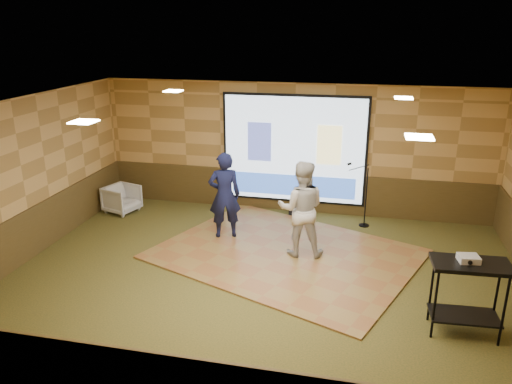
% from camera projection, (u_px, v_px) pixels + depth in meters
% --- Properties ---
extents(ground, '(9.00, 9.00, 0.00)m').
position_uv_depth(ground, '(263.00, 280.00, 8.70)').
color(ground, '#2F3A1A').
rests_on(ground, ground).
extents(room_shell, '(9.04, 7.04, 3.02)m').
position_uv_depth(room_shell, '(263.00, 164.00, 8.03)').
color(room_shell, tan).
rests_on(room_shell, ground).
extents(wainscot_back, '(9.00, 0.04, 0.95)m').
position_uv_depth(wainscot_back, '(293.00, 191.00, 11.76)').
color(wainscot_back, '#493718').
rests_on(wainscot_back, ground).
extents(wainscot_left, '(0.04, 7.00, 0.95)m').
position_uv_depth(wainscot_left, '(32.00, 232.00, 9.47)').
color(wainscot_left, '#493718').
rests_on(wainscot_left, ground).
extents(projector_screen, '(3.32, 0.06, 2.52)m').
position_uv_depth(projector_screen, '(294.00, 151.00, 11.40)').
color(projector_screen, black).
rests_on(projector_screen, room_shell).
extents(downlight_nw, '(0.32, 0.32, 0.02)m').
position_uv_depth(downlight_nw, '(173.00, 91.00, 9.86)').
color(downlight_nw, '#FFECBF').
rests_on(downlight_nw, room_shell).
extents(downlight_ne, '(0.32, 0.32, 0.02)m').
position_uv_depth(downlight_ne, '(404.00, 98.00, 8.95)').
color(downlight_ne, '#FFECBF').
rests_on(downlight_ne, room_shell).
extents(downlight_sw, '(0.32, 0.32, 0.02)m').
position_uv_depth(downlight_sw, '(84.00, 122.00, 6.81)').
color(downlight_sw, '#FFECBF').
rests_on(downlight_sw, room_shell).
extents(downlight_se, '(0.32, 0.32, 0.02)m').
position_uv_depth(downlight_se, '(419.00, 137.00, 5.90)').
color(downlight_se, '#FFECBF').
rests_on(downlight_se, room_shell).
extents(dance_floor, '(5.62, 5.00, 0.03)m').
position_uv_depth(dance_floor, '(285.00, 254.00, 9.63)').
color(dance_floor, olive).
rests_on(dance_floor, ground).
extents(player_left, '(0.76, 0.63, 1.79)m').
position_uv_depth(player_left, '(225.00, 195.00, 10.13)').
color(player_left, '#121639').
rests_on(player_left, dance_floor).
extents(player_right, '(0.97, 0.80, 1.84)m').
position_uv_depth(player_right, '(301.00, 209.00, 9.32)').
color(player_right, beige).
rests_on(player_right, dance_floor).
extents(av_table, '(1.06, 0.56, 1.12)m').
position_uv_depth(av_table, '(469.00, 282.00, 6.97)').
color(av_table, black).
rests_on(av_table, ground).
extents(projector, '(0.31, 0.27, 0.09)m').
position_uv_depth(projector, '(469.00, 259.00, 6.89)').
color(projector, silver).
rests_on(projector, av_table).
extents(mic_stand, '(0.56, 0.23, 1.43)m').
position_uv_depth(mic_stand, '(363.00, 205.00, 10.86)').
color(mic_stand, black).
rests_on(mic_stand, ground).
extents(banquet_chair, '(0.88, 0.86, 0.64)m').
position_uv_depth(banquet_chair, '(122.00, 199.00, 11.72)').
color(banquet_chair, gray).
rests_on(banquet_chair, ground).
extents(duffel_bag, '(0.45, 0.31, 0.27)m').
position_uv_depth(duffel_bag, '(299.00, 209.00, 11.61)').
color(duffel_bag, black).
rests_on(duffel_bag, ground).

